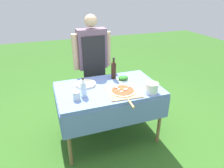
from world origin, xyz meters
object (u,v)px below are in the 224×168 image
object	(u,v)px
oil_bottle	(114,70)
herb_container	(123,78)
sauce_jar	(77,96)
water_bottle	(83,87)
mixing_tub	(152,88)
pizza_on_peel	(123,91)
person_cook	(92,59)
prep_table	(108,94)
plate_stack	(86,84)

from	to	relation	value
oil_bottle	herb_container	world-z (taller)	oil_bottle
oil_bottle	sauce_jar	distance (m)	0.70
water_bottle	mixing_tub	distance (m)	0.78
pizza_on_peel	sauce_jar	size ratio (longest dim) A/B	6.15
person_cook	prep_table	bearing A→B (deg)	89.94
oil_bottle	plate_stack	world-z (taller)	oil_bottle
water_bottle	sauce_jar	bearing A→B (deg)	-148.38
mixing_tub	plate_stack	world-z (taller)	mixing_tub
plate_stack	sauce_jar	distance (m)	0.36
pizza_on_peel	plate_stack	xyz separation A→B (m)	(-0.36, 0.34, -0.00)
plate_stack	sauce_jar	xyz separation A→B (m)	(-0.17, -0.32, 0.03)
water_bottle	mixing_tub	xyz separation A→B (m)	(0.76, -0.19, -0.04)
sauce_jar	plate_stack	bearing A→B (deg)	62.07
pizza_on_peel	sauce_jar	xyz separation A→B (m)	(-0.53, 0.02, 0.03)
mixing_tub	plate_stack	xyz separation A→B (m)	(-0.68, 0.46, -0.05)
sauce_jar	pizza_on_peel	bearing A→B (deg)	-2.15
herb_container	person_cook	bearing A→B (deg)	117.57
person_cook	oil_bottle	xyz separation A→B (m)	(0.18, -0.43, -0.05)
prep_table	sauce_jar	world-z (taller)	sauce_jar
prep_table	person_cook	world-z (taller)	person_cook
person_cook	mixing_tub	size ratio (longest dim) A/B	10.37
pizza_on_peel	oil_bottle	distance (m)	0.43
mixing_tub	sauce_jar	size ratio (longest dim) A/B	1.60
prep_table	person_cook	size ratio (longest dim) A/B	0.83
pizza_on_peel	herb_container	size ratio (longest dim) A/B	3.30
pizza_on_peel	herb_container	xyz separation A→B (m)	(0.14, 0.32, 0.01)
person_cook	pizza_on_peel	bearing A→B (deg)	97.60
water_bottle	person_cook	bearing A→B (deg)	68.49
person_cook	sauce_jar	world-z (taller)	person_cook
water_bottle	plate_stack	xyz separation A→B (m)	(0.08, 0.27, -0.09)
water_bottle	herb_container	world-z (taller)	water_bottle
water_bottle	prep_table	bearing A→B (deg)	17.37
prep_table	mixing_tub	size ratio (longest dim) A/B	8.61
pizza_on_peel	person_cook	bearing A→B (deg)	103.50
oil_bottle	prep_table	bearing A→B (deg)	-123.04
prep_table	mixing_tub	world-z (taller)	mixing_tub
person_cook	mixing_tub	distance (m)	1.07
prep_table	sauce_jar	xyz separation A→B (m)	(-0.42, -0.16, 0.13)
herb_container	plate_stack	distance (m)	0.50
water_bottle	sauce_jar	world-z (taller)	water_bottle
person_cook	plate_stack	world-z (taller)	person_cook
prep_table	water_bottle	distance (m)	0.39
person_cook	water_bottle	size ratio (longest dim) A/B	6.92
oil_bottle	plate_stack	size ratio (longest dim) A/B	1.13
pizza_on_peel	plate_stack	world-z (taller)	pizza_on_peel
person_cook	plate_stack	bearing A→B (deg)	64.40
sauce_jar	herb_container	bearing A→B (deg)	24.29
oil_bottle	mixing_tub	size ratio (longest dim) A/B	1.98
oil_bottle	sauce_jar	bearing A→B (deg)	-145.12
prep_table	oil_bottle	xyz separation A→B (m)	(0.16, 0.24, 0.20)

